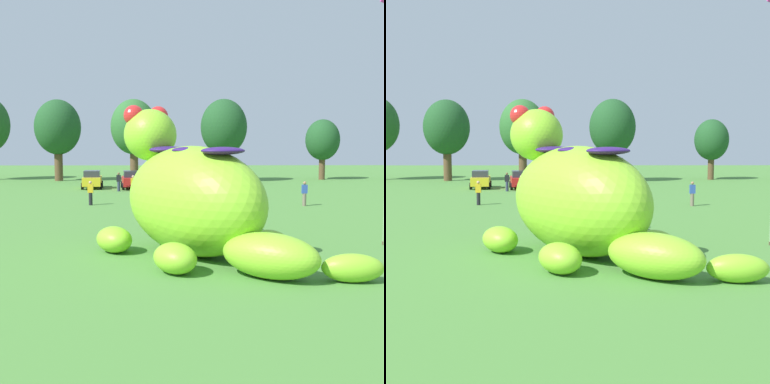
% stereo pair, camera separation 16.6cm
% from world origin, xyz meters
% --- Properties ---
extents(ground_plane, '(160.00, 160.00, 0.00)m').
position_xyz_m(ground_plane, '(0.00, 0.00, 0.00)').
color(ground_plane, '#4C8438').
extents(giant_inflatable_creature, '(10.13, 9.60, 6.00)m').
position_xyz_m(giant_inflatable_creature, '(-0.11, 0.10, 2.19)').
color(giant_inflatable_creature, '#8CD12D').
rests_on(giant_inflatable_creature, ground).
extents(car_yellow, '(2.32, 4.28, 1.72)m').
position_xyz_m(car_yellow, '(-9.28, 29.29, 0.86)').
color(car_yellow, yellow).
rests_on(car_yellow, ground).
extents(car_red, '(2.43, 4.32, 1.72)m').
position_xyz_m(car_red, '(-5.45, 28.92, 0.86)').
color(car_red, red).
rests_on(car_red, ground).
extents(car_green, '(2.12, 4.19, 1.72)m').
position_xyz_m(car_green, '(-2.09, 29.73, 0.86)').
color(car_green, '#1E7238').
rests_on(car_green, ground).
extents(tree_left, '(5.26, 5.26, 9.34)m').
position_xyz_m(tree_left, '(-14.91, 39.22, 6.11)').
color(tree_left, brown).
rests_on(tree_left, ground).
extents(tree_mid_left, '(5.30, 5.30, 9.40)m').
position_xyz_m(tree_mid_left, '(-6.20, 39.39, 6.15)').
color(tree_mid_left, brown).
rests_on(tree_mid_left, ground).
extents(tree_centre_left, '(5.24, 5.24, 9.31)m').
position_xyz_m(tree_centre_left, '(4.11, 37.97, 6.09)').
color(tree_centre_left, brown).
rests_on(tree_centre_left, ground).
extents(tree_centre, '(4.04, 4.04, 7.17)m').
position_xyz_m(tree_centre, '(16.13, 40.73, 4.69)').
color(tree_centre, brown).
rests_on(tree_centre, ground).
extents(spectator_near_inflatable, '(0.38, 0.26, 1.71)m').
position_xyz_m(spectator_near_inflatable, '(-6.33, 26.19, 0.85)').
color(spectator_near_inflatable, '#2D334C').
rests_on(spectator_near_inflatable, ground).
extents(spectator_mid_field, '(0.38, 0.26, 1.71)m').
position_xyz_m(spectator_mid_field, '(7.93, 15.28, 0.85)').
color(spectator_mid_field, '#726656').
rests_on(spectator_mid_field, ground).
extents(spectator_by_cars, '(0.38, 0.26, 1.71)m').
position_xyz_m(spectator_by_cars, '(-4.62, 22.14, 0.85)').
color(spectator_by_cars, '#726656').
rests_on(spectator_by_cars, ground).
extents(spectator_wandering, '(0.38, 0.26, 1.71)m').
position_xyz_m(spectator_wandering, '(-7.01, 16.00, 0.85)').
color(spectator_wandering, black).
rests_on(spectator_wandering, ground).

